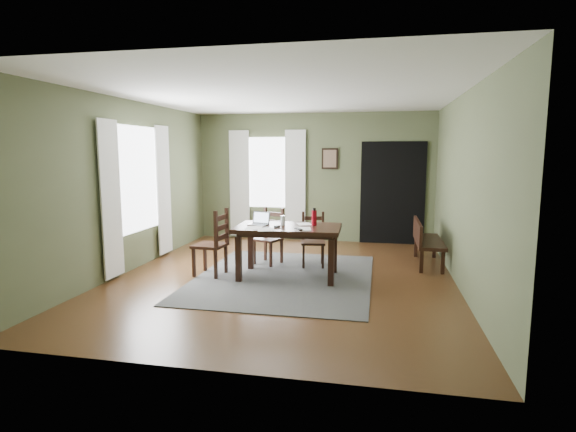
% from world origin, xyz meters
% --- Properties ---
extents(ground, '(5.00, 6.00, 0.01)m').
position_xyz_m(ground, '(0.00, 0.00, -0.01)').
color(ground, '#492C16').
extents(room_shell, '(5.02, 6.02, 2.71)m').
position_xyz_m(room_shell, '(0.00, 0.00, 1.80)').
color(room_shell, '#525B3B').
rests_on(room_shell, ground).
extents(rug, '(2.60, 3.20, 0.01)m').
position_xyz_m(rug, '(0.00, 0.00, 0.01)').
color(rug, '#3E3E3E').
rests_on(rug, ground).
extents(dining_table, '(1.58, 0.98, 0.78)m').
position_xyz_m(dining_table, '(0.06, 0.03, 0.69)').
color(dining_table, black).
rests_on(dining_table, rug).
extents(chair_end, '(0.49, 0.49, 1.02)m').
position_xyz_m(chair_end, '(-1.08, -0.11, 0.50)').
color(chair_end, black).
rests_on(chair_end, rug).
extents(chair_back_left, '(0.53, 0.53, 0.94)m').
position_xyz_m(chair_back_left, '(-0.42, 0.80, 0.46)').
color(chair_back_left, black).
rests_on(chair_back_left, rug).
extents(chair_back_right, '(0.45, 0.45, 0.88)m').
position_xyz_m(chair_back_right, '(0.32, 0.79, 0.44)').
color(chair_back_right, black).
rests_on(chair_back_right, rug).
extents(bench, '(0.42, 1.32, 0.74)m').
position_xyz_m(bench, '(2.15, 1.25, 0.44)').
color(bench, black).
rests_on(bench, ground).
extents(laptop, '(0.33, 0.28, 0.20)m').
position_xyz_m(laptop, '(-0.40, 0.07, 0.84)').
color(laptop, '#B7B7BC').
rests_on(laptop, dining_table).
extents(computer_mouse, '(0.08, 0.11, 0.03)m').
position_xyz_m(computer_mouse, '(-0.07, -0.14, 0.80)').
color(computer_mouse, '#3F3F42').
rests_on(computer_mouse, dining_table).
extents(tv_remote, '(0.15, 0.18, 0.02)m').
position_xyz_m(tv_remote, '(0.26, -0.25, 0.80)').
color(tv_remote, black).
rests_on(tv_remote, dining_table).
extents(drinking_glass, '(0.09, 0.09, 0.15)m').
position_xyz_m(drinking_glass, '(-0.03, 0.08, 0.86)').
color(drinking_glass, silver).
rests_on(drinking_glass, dining_table).
extents(water_bottle, '(0.08, 0.08, 0.27)m').
position_xyz_m(water_bottle, '(0.43, 0.15, 0.91)').
color(water_bottle, '#9E0C1A').
rests_on(water_bottle, dining_table).
extents(paper_a, '(0.23, 0.30, 0.00)m').
position_xyz_m(paper_a, '(-0.40, -0.23, 0.79)').
color(paper_a, white).
rests_on(paper_a, dining_table).
extents(paper_b, '(0.29, 0.35, 0.00)m').
position_xyz_m(paper_b, '(0.31, -0.17, 0.79)').
color(paper_b, white).
rests_on(paper_b, dining_table).
extents(paper_c, '(0.29, 0.33, 0.00)m').
position_xyz_m(paper_c, '(0.26, 0.26, 0.79)').
color(paper_c, white).
rests_on(paper_c, dining_table).
extents(paper_e, '(0.31, 0.36, 0.00)m').
position_xyz_m(paper_e, '(-0.19, -0.34, 0.79)').
color(paper_e, white).
rests_on(paper_e, dining_table).
extents(window_left, '(0.01, 1.30, 1.70)m').
position_xyz_m(window_left, '(-2.47, 0.20, 1.45)').
color(window_left, white).
rests_on(window_left, ground).
extents(window_back, '(1.00, 0.01, 1.50)m').
position_xyz_m(window_back, '(-1.00, 2.97, 1.45)').
color(window_back, white).
rests_on(window_back, ground).
extents(curtain_left_near, '(0.03, 0.48, 2.30)m').
position_xyz_m(curtain_left_near, '(-2.44, -0.62, 1.20)').
color(curtain_left_near, silver).
rests_on(curtain_left_near, ground).
extents(curtain_left_far, '(0.03, 0.48, 2.30)m').
position_xyz_m(curtain_left_far, '(-2.44, 1.02, 1.20)').
color(curtain_left_far, silver).
rests_on(curtain_left_far, ground).
extents(curtain_back_left, '(0.44, 0.03, 2.30)m').
position_xyz_m(curtain_back_left, '(-1.62, 2.94, 1.20)').
color(curtain_back_left, silver).
rests_on(curtain_back_left, ground).
extents(curtain_back_right, '(0.44, 0.03, 2.30)m').
position_xyz_m(curtain_back_right, '(-0.38, 2.94, 1.20)').
color(curtain_back_right, silver).
rests_on(curtain_back_right, ground).
extents(framed_picture, '(0.34, 0.03, 0.44)m').
position_xyz_m(framed_picture, '(0.35, 2.97, 1.75)').
color(framed_picture, black).
rests_on(framed_picture, ground).
extents(doorway_back, '(1.30, 0.03, 2.10)m').
position_xyz_m(doorway_back, '(1.65, 2.97, 1.05)').
color(doorway_back, black).
rests_on(doorway_back, ground).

